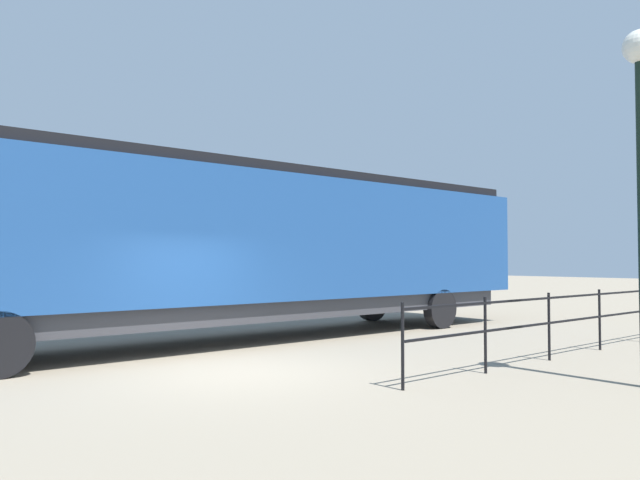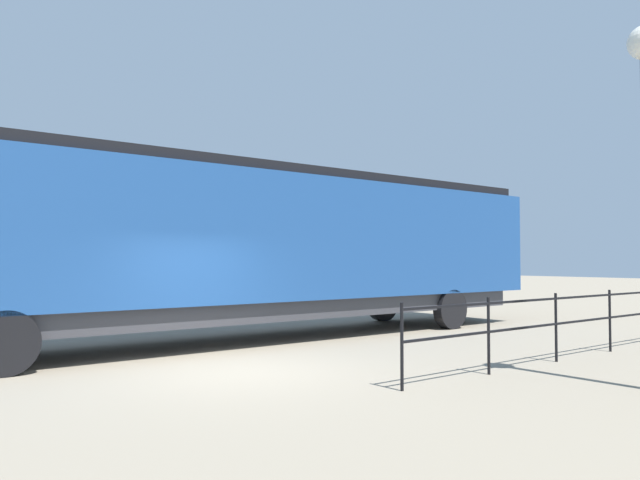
# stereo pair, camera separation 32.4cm
# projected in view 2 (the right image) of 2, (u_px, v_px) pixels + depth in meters

# --- Properties ---
(ground_plane) EXTENTS (120.00, 120.00, 0.00)m
(ground_plane) POSITION_uv_depth(u_px,v_px,m) (237.00, 372.00, 10.18)
(ground_plane) COLOR gray
(locomotive) EXTENTS (3.05, 17.47, 4.14)m
(locomotive) POSITION_uv_depth(u_px,v_px,m) (272.00, 244.00, 14.65)
(locomotive) COLOR navy
(locomotive) RESTS_ON ground_plane
(platform_fence) EXTENTS (0.05, 10.34, 1.30)m
(platform_fence) POSITION_uv_depth(u_px,v_px,m) (584.00, 314.00, 11.83)
(platform_fence) COLOR black
(platform_fence) RESTS_ON ground_plane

